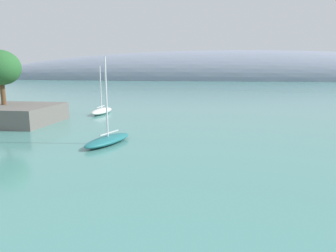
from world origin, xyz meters
TOP-DOWN VIEW (x-y plane):
  - shore_outcrop at (-28.07, 33.84)m, footprint 13.86×10.74m
  - tree_clump_shore at (-28.92, 34.35)m, footprint 5.66×5.66m
  - distant_ridge at (10.51, 222.00)m, footprint 383.33×57.20m
  - sailboat_white_near_shore at (-17.71, 44.63)m, footprint 2.72×7.25m
  - sailboat_teal_mid_mooring at (-9.17, 23.83)m, footprint 4.28×7.41m

SIDE VIEW (x-z plane):
  - distant_ridge at x=10.51m, z-range -21.24..21.24m
  - sailboat_teal_mid_mooring at x=-9.17m, z-range -4.05..5.05m
  - sailboat_white_near_shore at x=-17.71m, z-range -3.65..4.77m
  - shore_outcrop at x=-28.07m, z-range 0.00..2.63m
  - tree_clump_shore at x=-28.92m, z-range 4.05..12.04m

